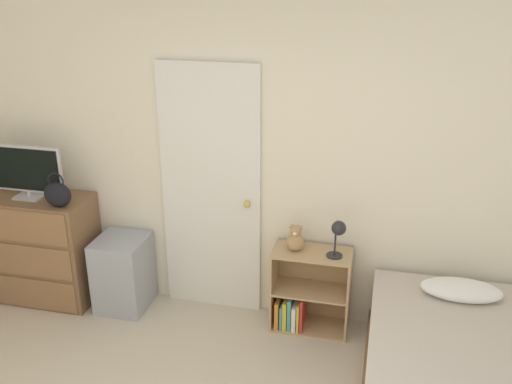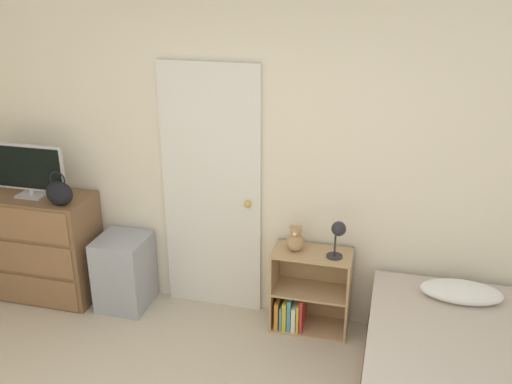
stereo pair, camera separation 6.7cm
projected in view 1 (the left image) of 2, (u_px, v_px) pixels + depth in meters
The scene contains 9 objects.
wall_back at pixel (267, 161), 4.29m from camera, with size 10.00×0.06×2.55m.
door_closed at pixel (211, 192), 4.43m from camera, with size 0.79×0.09×2.01m.
dresser at pixel (41, 248), 4.74m from camera, with size 0.88×0.45×0.92m.
tv at pixel (25, 171), 4.48m from camera, with size 0.63×0.16×0.43m.
handbag at pixel (58, 194), 4.35m from camera, with size 0.22×0.12×0.28m.
storage_bin at pixel (123, 273), 4.66m from camera, with size 0.39×0.42×0.61m.
bookshelf at pixel (305, 296), 4.41m from camera, with size 0.59×0.31×0.66m.
teddy_bear at pixel (295, 239), 4.24m from camera, with size 0.14×0.14×0.21m.
desk_lamp at pixel (338, 232), 4.09m from camera, with size 0.13×0.13×0.29m.
Camera 1 is at (0.86, -1.66, 2.66)m, focal length 40.00 mm.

